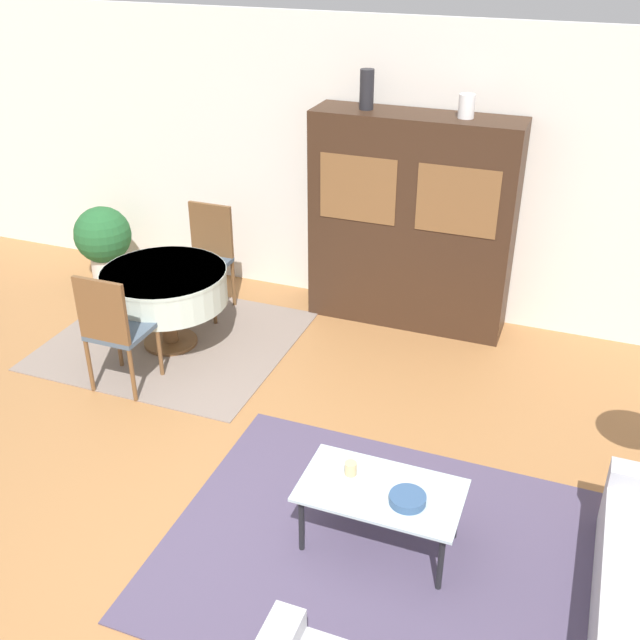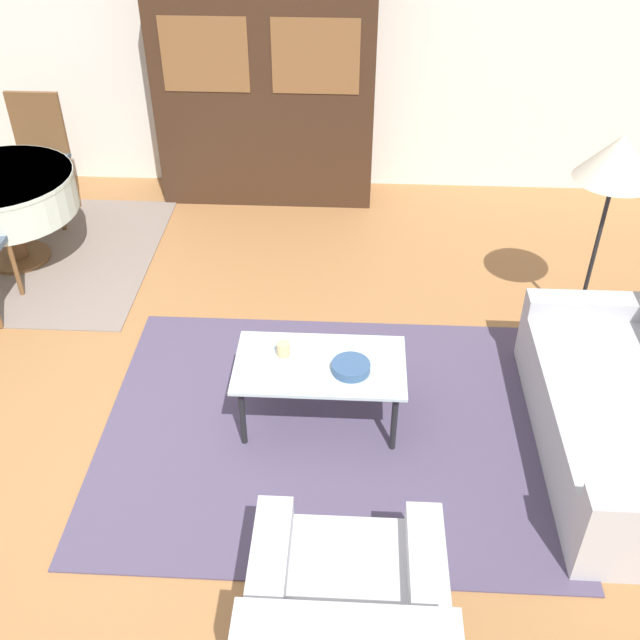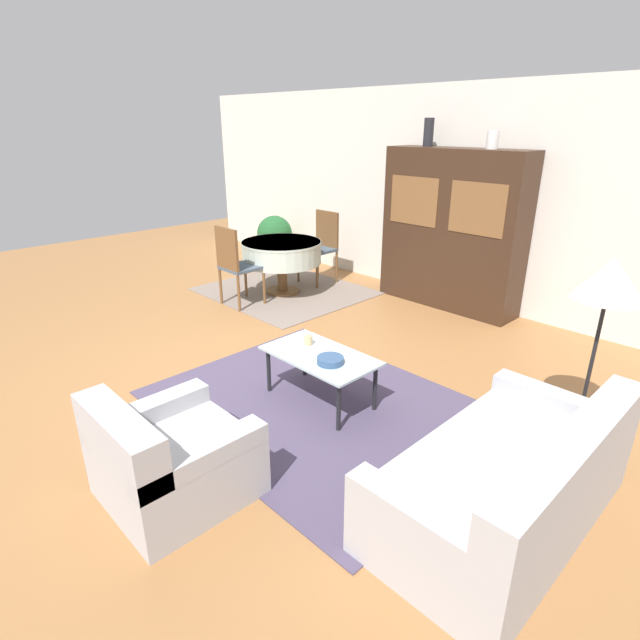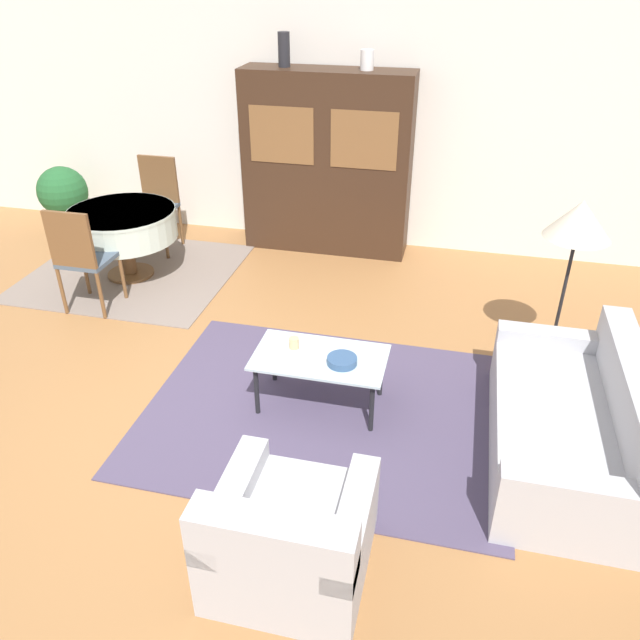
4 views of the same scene
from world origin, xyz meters
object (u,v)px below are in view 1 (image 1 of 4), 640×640
(potted_plant, at_px, (103,239))
(dining_chair_far, at_px, (207,252))
(display_cabinet, at_px, (411,223))
(bowl, at_px, (408,499))
(vase_short, at_px, (467,106))
(dining_chair_near, at_px, (113,326))
(dining_table, at_px, (165,287))
(cup, at_px, (351,468))
(coffee_table, at_px, (381,495))
(vase_tall, at_px, (367,89))

(potted_plant, bearing_deg, dining_chair_far, -8.59)
(display_cabinet, height_order, bowl, display_cabinet)
(vase_short, bearing_deg, dining_chair_near, -138.49)
(dining_table, bearing_deg, cup, -35.35)
(dining_chair_near, xyz_separation_m, dining_chair_far, (0.00, 1.54, 0.00))
(coffee_table, relative_size, display_cabinet, 0.50)
(vase_tall, bearing_deg, vase_short, 0.00)
(dining_table, distance_m, bowl, 3.17)
(dining_chair_near, distance_m, dining_chair_far, 1.54)
(vase_short, relative_size, potted_plant, 0.24)
(display_cabinet, distance_m, dining_table, 2.27)
(dining_chair_far, relative_size, cup, 12.07)
(bowl, bearing_deg, display_cabinet, 104.92)
(dining_chair_near, xyz_separation_m, potted_plant, (-1.34, 1.74, -0.14))
(coffee_table, xyz_separation_m, dining_chair_near, (-2.48, 0.90, 0.20))
(dining_chair_near, distance_m, potted_plant, 2.21)
(dining_table, bearing_deg, coffee_table, -34.00)
(dining_chair_far, bearing_deg, dining_chair_near, 90.00)
(potted_plant, bearing_deg, display_cabinet, 4.61)
(dining_chair_near, xyz_separation_m, bowl, (2.65, -0.95, -0.12))
(coffee_table, relative_size, bowl, 4.49)
(dining_chair_far, distance_m, potted_plant, 1.37)
(display_cabinet, bearing_deg, vase_tall, 179.88)
(dining_chair_far, xyz_separation_m, cup, (2.26, -2.37, -0.11))
(cup, xyz_separation_m, bowl, (0.39, -0.12, -0.02))
(dining_table, height_order, cup, dining_table)
(vase_tall, bearing_deg, dining_chair_far, -161.79)
(bowl, bearing_deg, coffee_table, 162.56)
(dining_chair_near, bearing_deg, dining_chair_far, 90.00)
(display_cabinet, bearing_deg, bowl, -75.08)
(dining_chair_far, bearing_deg, dining_table, 90.00)
(coffee_table, relative_size, cup, 11.41)
(coffee_table, distance_m, cup, 0.24)
(display_cabinet, bearing_deg, cup, -82.00)
(display_cabinet, distance_m, potted_plant, 3.26)
(bowl, bearing_deg, vase_tall, 112.82)
(dining_table, xyz_separation_m, dining_chair_near, (-0.00, -0.77, 0.01))
(dining_table, height_order, vase_short, vase_short)
(dining_chair_near, xyz_separation_m, vase_tall, (1.41, 2.00, 1.53))
(coffee_table, height_order, dining_table, dining_table)
(bowl, relative_size, vase_tall, 0.65)
(vase_short, bearing_deg, dining_table, -151.42)
(vase_tall, bearing_deg, bowl, -67.18)
(display_cabinet, xyz_separation_m, dining_chair_far, (-1.86, -0.46, -0.39))
(coffee_table, distance_m, display_cabinet, 3.02)
(dining_table, xyz_separation_m, potted_plant, (-1.34, 0.97, -0.12))
(vase_short, xyz_separation_m, potted_plant, (-3.61, -0.26, -1.60))
(display_cabinet, xyz_separation_m, dining_chair_near, (-1.86, -2.00, -0.39))
(display_cabinet, height_order, vase_tall, vase_tall)
(dining_table, relative_size, potted_plant, 1.38)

